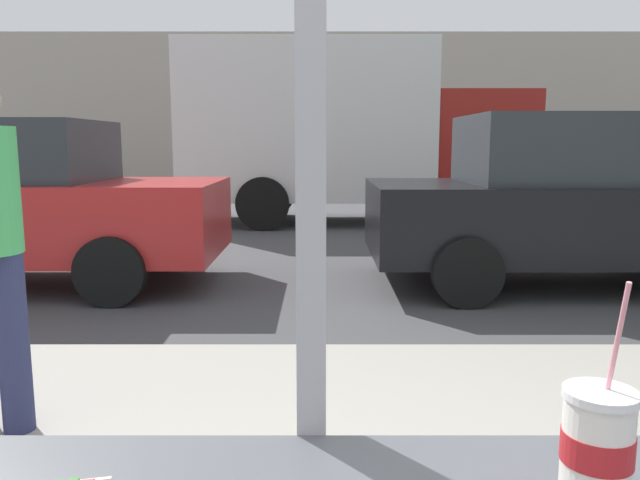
# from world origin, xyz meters

# --- Properties ---
(ground_plane) EXTENTS (60.00, 60.00, 0.00)m
(ground_plane) POSITION_xyz_m (0.00, 8.00, 0.00)
(ground_plane) COLOR #424244
(sidewalk_strip) EXTENTS (16.00, 2.80, 0.13)m
(sidewalk_strip) POSITION_xyz_m (0.00, 1.60, 0.07)
(sidewalk_strip) COLOR #9E998E
(sidewalk_strip) RESTS_ON ground
(building_facade_far) EXTENTS (28.00, 1.20, 5.62)m
(building_facade_far) POSITION_xyz_m (0.00, 23.92, 2.81)
(building_facade_far) COLOR #A89E8E
(building_facade_far) RESTS_ON ground
(soda_cup_left) EXTENTS (0.10, 0.10, 0.32)m
(soda_cup_left) POSITION_xyz_m (0.40, -0.16, 1.05)
(soda_cup_left) COLOR white
(soda_cup_left) RESTS_ON window_counter
(parked_car_black) EXTENTS (4.13, 1.98, 1.74)m
(parked_car_black) POSITION_xyz_m (2.60, 5.34, 0.88)
(parked_car_black) COLOR black
(parked_car_black) RESTS_ON ground
(box_truck) EXTENTS (6.17, 2.44, 3.20)m
(box_truck) POSITION_xyz_m (0.45, 10.50, 1.70)
(box_truck) COLOR silver
(box_truck) RESTS_ON ground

